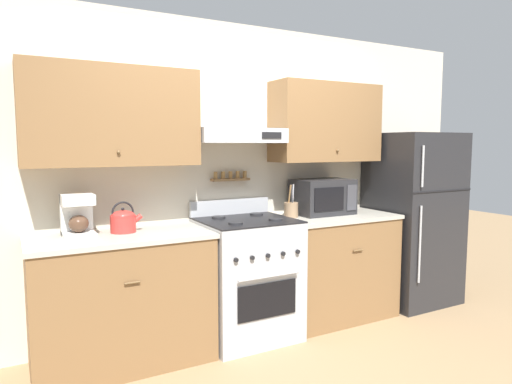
{
  "coord_description": "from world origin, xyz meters",
  "views": [
    {
      "loc": [
        -1.64,
        -2.86,
        1.55
      ],
      "look_at": [
        0.06,
        0.27,
        1.18
      ],
      "focal_mm": 32.0,
      "sensor_mm": 36.0,
      "label": 1
    }
  ],
  "objects_px": {
    "coffee_maker": "(77,215)",
    "microwave": "(323,197)",
    "stove_range": "(247,278)",
    "utensil_crock": "(291,209)",
    "refrigerator": "(413,218)",
    "tea_kettle": "(123,220)"
  },
  "relations": [
    {
      "from": "refrigerator",
      "to": "microwave",
      "type": "bearing_deg",
      "value": 173.08
    },
    {
      "from": "stove_range",
      "to": "refrigerator",
      "type": "relative_size",
      "value": 0.65
    },
    {
      "from": "stove_range",
      "to": "tea_kettle",
      "type": "xyz_separation_m",
      "value": [
        -0.94,
        0.09,
        0.53
      ]
    },
    {
      "from": "microwave",
      "to": "refrigerator",
      "type": "bearing_deg",
      "value": -6.92
    },
    {
      "from": "refrigerator",
      "to": "tea_kettle",
      "type": "distance_m",
      "value": 2.79
    },
    {
      "from": "coffee_maker",
      "to": "microwave",
      "type": "height_order",
      "value": "microwave"
    },
    {
      "from": "coffee_maker",
      "to": "microwave",
      "type": "bearing_deg",
      "value": -0.28
    },
    {
      "from": "coffee_maker",
      "to": "microwave",
      "type": "xyz_separation_m",
      "value": [
        2.07,
        -0.01,
        0.01
      ]
    },
    {
      "from": "tea_kettle",
      "to": "coffee_maker",
      "type": "relative_size",
      "value": 0.79
    },
    {
      "from": "stove_range",
      "to": "coffee_maker",
      "type": "xyz_separation_m",
      "value": [
        -1.24,
        0.12,
        0.59
      ]
    },
    {
      "from": "coffee_maker",
      "to": "stove_range",
      "type": "bearing_deg",
      "value": -5.5
    },
    {
      "from": "stove_range",
      "to": "coffee_maker",
      "type": "bearing_deg",
      "value": 174.5
    },
    {
      "from": "stove_range",
      "to": "microwave",
      "type": "xyz_separation_m",
      "value": [
        0.83,
        0.11,
        0.6
      ]
    },
    {
      "from": "microwave",
      "to": "coffee_maker",
      "type": "bearing_deg",
      "value": 179.72
    },
    {
      "from": "tea_kettle",
      "to": "coffee_maker",
      "type": "bearing_deg",
      "value": 174.73
    },
    {
      "from": "coffee_maker",
      "to": "refrigerator",
      "type": "bearing_deg",
      "value": -2.47
    },
    {
      "from": "tea_kettle",
      "to": "coffee_maker",
      "type": "height_order",
      "value": "coffee_maker"
    },
    {
      "from": "refrigerator",
      "to": "coffee_maker",
      "type": "xyz_separation_m",
      "value": [
        -3.08,
        0.13,
        0.24
      ]
    },
    {
      "from": "microwave",
      "to": "utensil_crock",
      "type": "distance_m",
      "value": 0.36
    },
    {
      "from": "utensil_crock",
      "to": "microwave",
      "type": "bearing_deg",
      "value": 2.94
    },
    {
      "from": "tea_kettle",
      "to": "utensil_crock",
      "type": "distance_m",
      "value": 1.42
    },
    {
      "from": "stove_range",
      "to": "coffee_maker",
      "type": "height_order",
      "value": "coffee_maker"
    }
  ]
}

